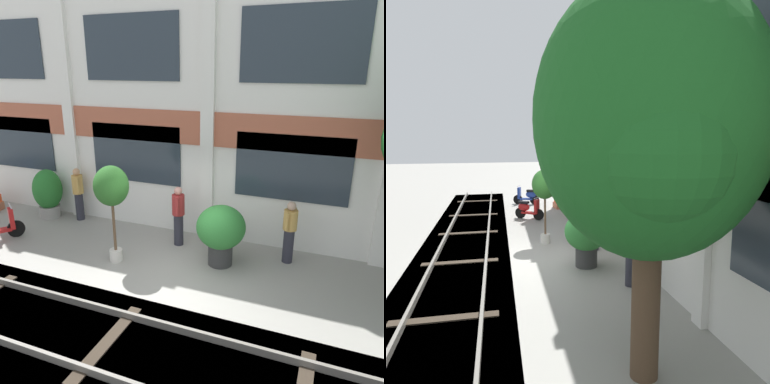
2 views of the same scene
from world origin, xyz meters
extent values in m
plane|color=gray|center=(0.00, 0.00, 0.00)|extent=(80.00, 80.00, 0.00)
cube|color=silver|center=(0.00, 2.87, 4.07)|extent=(17.86, 0.50, 8.14)
cube|color=#AD5B42|center=(0.00, 2.60, 3.10)|extent=(17.86, 0.06, 0.90)
cube|color=silver|center=(-8.93, 2.56, 4.07)|extent=(0.36, 0.16, 8.14)
cube|color=silver|center=(-4.47, 2.56, 4.07)|extent=(0.36, 0.16, 8.14)
cube|color=silver|center=(0.00, 2.56, 4.07)|extent=(0.36, 0.16, 8.14)
cube|color=silver|center=(4.47, 2.56, 4.07)|extent=(0.36, 0.16, 8.14)
cube|color=#28333D|center=(-6.70, 2.59, 2.25)|extent=(2.86, 0.04, 1.70)
cube|color=#28333D|center=(-2.23, 2.59, 2.25)|extent=(2.86, 0.04, 1.70)
cube|color=#28333D|center=(2.23, 2.59, 2.25)|extent=(2.86, 0.04, 1.70)
cube|color=#28333D|center=(-6.70, 2.59, 5.15)|extent=(2.86, 0.04, 1.70)
cube|color=#28333D|center=(-2.23, 2.59, 5.15)|extent=(2.86, 0.04, 1.70)
cube|color=#28333D|center=(2.23, 2.59, 5.15)|extent=(2.86, 0.04, 1.70)
cube|color=#4C473F|center=(0.00, -2.24, -0.14)|extent=(25.86, 2.80, 0.28)
cube|color=slate|center=(0.00, -2.96, 0.07)|extent=(25.86, 0.07, 0.15)
cube|color=slate|center=(0.00, -1.52, 0.07)|extent=(25.86, 0.07, 0.15)
cube|color=#382D23|center=(-10.34, -2.24, 0.01)|extent=(0.24, 2.10, 0.03)
cube|color=#382D23|center=(-6.66, -2.24, 0.01)|extent=(0.24, 2.10, 0.03)
cube|color=#382D23|center=(-3.46, -2.24, 0.01)|extent=(0.24, 2.10, 0.03)
cube|color=#382D23|center=(-0.17, -2.24, 0.01)|extent=(0.24, 2.10, 0.03)
cube|color=#382D23|center=(3.22, -2.24, 0.01)|extent=(0.24, 2.10, 0.03)
cylinder|color=#4C3826|center=(5.68, 0.93, 1.37)|extent=(0.42, 0.42, 2.74)
ellipsoid|color=#19561E|center=(5.68, 0.93, 3.80)|extent=(3.21, 3.21, 3.85)
sphere|color=#19561E|center=(4.88, 1.13, 3.41)|extent=(1.76, 1.76, 1.76)
sphere|color=#19561E|center=(6.48, 0.73, 3.41)|extent=(1.76, 1.76, 1.76)
cylinder|color=beige|center=(-1.64, 0.38, 0.15)|extent=(0.32, 0.32, 0.30)
cylinder|color=brown|center=(-1.64, 0.38, 1.05)|extent=(0.07, 0.07, 1.49)
ellipsoid|color=#286023|center=(-1.64, 0.38, 1.99)|extent=(0.85, 0.85, 0.98)
cylinder|color=gray|center=(-5.23, 2.08, 0.19)|extent=(0.66, 0.66, 0.39)
ellipsoid|color=#236B28|center=(-5.23, 2.08, 0.94)|extent=(0.92, 0.92, 1.30)
cylinder|color=#333333|center=(0.85, 1.20, 0.27)|extent=(0.61, 0.61, 0.54)
ellipsoid|color=#2D7A33|center=(0.85, 1.20, 1.00)|extent=(1.20, 1.20, 1.07)
cube|color=#B76647|center=(-7.54, 1.81, 0.14)|extent=(0.77, 0.53, 0.27)
cube|color=#E04C23|center=(-7.54, 1.81, 0.41)|extent=(0.64, 0.40, 0.28)
cylinder|color=black|center=(-9.10, -0.11, 0.24)|extent=(0.26, 0.48, 0.48)
cylinder|color=black|center=(-8.78, 0.73, 0.24)|extent=(0.26, 0.48, 0.48)
cube|color=navy|center=(-8.94, 0.32, 0.28)|extent=(0.47, 0.72, 0.08)
ellipsoid|color=navy|center=(-8.85, 0.56, 0.52)|extent=(0.44, 0.62, 0.36)
cube|color=black|center=(-8.85, 0.56, 0.72)|extent=(0.36, 0.49, 0.10)
cube|color=navy|center=(-9.08, -0.04, 0.58)|extent=(0.30, 0.21, 0.60)
cylinder|color=#B7B7BF|center=(-9.08, -0.06, 0.96)|extent=(0.48, 0.21, 0.03)
cylinder|color=black|center=(-5.09, 0.53, 0.24)|extent=(0.35, 0.44, 0.48)
cylinder|color=black|center=(-5.62, -0.20, 0.24)|extent=(0.35, 0.44, 0.48)
cube|color=red|center=(-5.36, 0.16, 0.28)|extent=(0.59, 0.69, 0.08)
ellipsoid|color=red|center=(-5.51, -0.05, 0.52)|extent=(0.54, 0.61, 0.36)
cube|color=black|center=(-5.51, -0.05, 0.72)|extent=(0.44, 0.49, 0.10)
cube|color=red|center=(-5.13, 0.46, 0.58)|extent=(0.30, 0.26, 0.60)
cylinder|color=#B7B7BF|center=(-5.12, 0.48, 0.96)|extent=(0.42, 0.32, 0.03)
cylinder|color=#282833|center=(-4.18, 2.27, 0.44)|extent=(0.26, 0.26, 0.88)
cylinder|color=tan|center=(-4.18, 2.27, 1.18)|extent=(0.34, 0.34, 0.59)
sphere|color=tan|center=(-4.18, 2.27, 1.58)|extent=(0.22, 0.22, 0.22)
cylinder|color=tan|center=(-4.32, 2.43, 1.21)|extent=(0.09, 0.09, 0.53)
cylinder|color=tan|center=(-4.03, 2.10, 1.21)|extent=(0.09, 0.09, 0.53)
cylinder|color=#282833|center=(-0.53, 1.81, 0.44)|extent=(0.26, 0.26, 0.89)
cylinder|color=maroon|center=(-0.53, 1.81, 1.17)|extent=(0.34, 0.34, 0.56)
sphere|color=tan|center=(-0.53, 1.81, 1.56)|extent=(0.22, 0.22, 0.22)
cylinder|color=maroon|center=(-0.59, 2.02, 1.20)|extent=(0.09, 0.09, 0.50)
cylinder|color=maroon|center=(-0.47, 1.59, 1.20)|extent=(0.09, 0.09, 0.50)
cylinder|color=#282833|center=(2.39, 1.92, 0.44)|extent=(0.26, 0.26, 0.89)
cylinder|color=tan|center=(2.39, 1.92, 1.14)|extent=(0.34, 0.34, 0.50)
sphere|color=tan|center=(2.39, 1.92, 1.50)|extent=(0.22, 0.22, 0.22)
cylinder|color=tan|center=(2.33, 1.71, 1.16)|extent=(0.09, 0.09, 0.45)
cylinder|color=tan|center=(2.45, 2.14, 1.16)|extent=(0.09, 0.09, 0.45)
camera|label=1|loc=(3.26, -6.75, 4.71)|focal=35.00mm
camera|label=2|loc=(10.51, -1.13, 3.59)|focal=35.00mm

